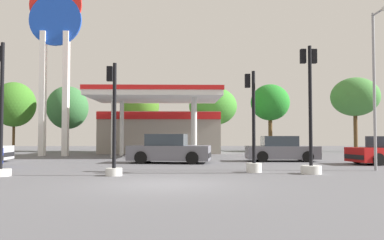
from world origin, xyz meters
TOP-DOWN VIEW (x-y plane):
  - ground_plane at (0.00, 0.00)m, footprint 90.00×90.00m
  - gas_station at (-1.31, 21.73)m, footprint 10.13×13.14m
  - station_pole_sign at (-8.95, 17.10)m, footprint 3.90×0.56m
  - car_0 at (-0.15, 9.47)m, footprint 4.69×2.56m
  - car_1 at (6.43, 10.76)m, footprint 4.22×2.02m
  - traffic_signal_0 at (-2.03, 2.69)m, footprint 0.63×0.67m
  - traffic_signal_1 at (-6.22, 2.63)m, footprint 0.76×0.76m
  - traffic_signal_2 at (3.50, 3.91)m, footprint 0.64×0.67m
  - traffic_signal_3 at (5.66, 3.19)m, footprint 0.80×0.80m
  - tree_0 at (-15.48, 25.53)m, footprint 4.00×4.00m
  - tree_1 at (-10.41, 25.52)m, footprint 3.92×3.92m
  - tree_2 at (-3.36, 24.58)m, footprint 3.57×3.57m
  - tree_3 at (3.53, 24.86)m, footprint 4.55×4.55m
  - tree_4 at (9.46, 26.85)m, footprint 3.89×3.89m
  - tree_5 at (17.04, 24.44)m, footprint 4.50×4.50m
  - corner_streetlamp at (8.93, 4.33)m, footprint 0.24×1.48m

SIDE VIEW (x-z plane):
  - ground_plane at x=0.00m, z-range 0.00..0.00m
  - car_1 at x=6.43m, z-range -0.07..1.42m
  - car_0 at x=-0.15m, z-range -0.08..1.52m
  - traffic_signal_2 at x=3.50m, z-range -0.81..3.38m
  - traffic_signal_0 at x=-2.03m, z-range -0.66..3.61m
  - traffic_signal_1 at x=-6.22m, z-range -1.00..4.01m
  - traffic_signal_3 at x=5.66m, z-range -0.91..4.18m
  - gas_station at x=-1.31m, z-range -0.22..4.55m
  - corner_streetlamp at x=8.93m, z-range 0.70..7.58m
  - tree_1 at x=-10.41m, z-range 1.06..7.32m
  - tree_2 at x=-3.36m, z-range 1.29..7.25m
  - tree_3 at x=3.53m, z-range 1.23..7.36m
  - tree_0 at x=-15.48m, z-range 1.17..7.80m
  - tree_4 at x=9.46m, z-range 1.49..8.17m
  - tree_5 at x=17.04m, z-range 1.66..8.71m
  - station_pole_sign at x=-8.95m, z-range 1.81..15.13m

